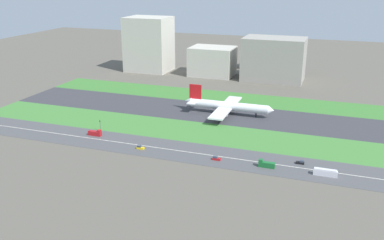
{
  "coord_description": "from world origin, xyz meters",
  "views": [
    {
      "loc": [
        95.68,
        -278.89,
        94.8
      ],
      "look_at": [
        9.8,
        -36.5,
        6.0
      ],
      "focal_mm": 39.75,
      "sensor_mm": 36.0,
      "label": 1
    }
  ],
  "objects_px": {
    "terminal_building": "(149,44)",
    "truck_1": "(266,164)",
    "truck_0": "(95,133)",
    "bus_0": "(325,172)",
    "car_1": "(216,158)",
    "fuel_tank_centre": "(251,60)",
    "hangar_building": "(212,61)",
    "traffic_light": "(100,125)",
    "car_0": "(140,148)",
    "office_tower": "(274,59)",
    "car_2": "(300,162)",
    "fuel_tank_west": "(226,59)",
    "airliner": "(227,106)"
  },
  "relations": [
    {
      "from": "truck_1",
      "to": "fuel_tank_centre",
      "type": "distance_m",
      "value": 244.33
    },
    {
      "from": "airliner",
      "to": "fuel_tank_west",
      "type": "relative_size",
      "value": 3.36
    },
    {
      "from": "traffic_light",
      "to": "car_1",
      "type": "bearing_deg",
      "value": -12.4
    },
    {
      "from": "car_1",
      "to": "fuel_tank_west",
      "type": "xyz_separation_m",
      "value": [
        -59.0,
        237.0,
        7.29
      ]
    },
    {
      "from": "fuel_tank_centre",
      "to": "car_1",
      "type": "bearing_deg",
      "value": -82.3
    },
    {
      "from": "car_0",
      "to": "car_1",
      "type": "distance_m",
      "value": 45.15
    },
    {
      "from": "terminal_building",
      "to": "truck_1",
      "type": "bearing_deg",
      "value": -51.05
    },
    {
      "from": "truck_0",
      "to": "bus_0",
      "type": "relative_size",
      "value": 0.72
    },
    {
      "from": "truck_0",
      "to": "office_tower",
      "type": "xyz_separation_m",
      "value": [
        79.22,
        182.0,
        18.12
      ]
    },
    {
      "from": "car_2",
      "to": "fuel_tank_west",
      "type": "relative_size",
      "value": 0.23
    },
    {
      "from": "truck_1",
      "to": "truck_0",
      "type": "bearing_deg",
      "value": -5.31
    },
    {
      "from": "car_0",
      "to": "truck_0",
      "type": "bearing_deg",
      "value": -15.72
    },
    {
      "from": "car_0",
      "to": "hangar_building",
      "type": "bearing_deg",
      "value": -85.36
    },
    {
      "from": "hangar_building",
      "to": "office_tower",
      "type": "height_order",
      "value": "office_tower"
    },
    {
      "from": "car_1",
      "to": "fuel_tank_centre",
      "type": "height_order",
      "value": "fuel_tank_centre"
    },
    {
      "from": "fuel_tank_centre",
      "to": "truck_1",
      "type": "bearing_deg",
      "value": -76.03
    },
    {
      "from": "car_2",
      "to": "fuel_tank_centre",
      "type": "height_order",
      "value": "fuel_tank_centre"
    },
    {
      "from": "truck_0",
      "to": "fuel_tank_west",
      "type": "bearing_deg",
      "value": 84.54
    },
    {
      "from": "car_1",
      "to": "office_tower",
      "type": "bearing_deg",
      "value": -89.56
    },
    {
      "from": "car_0",
      "to": "fuel_tank_centre",
      "type": "height_order",
      "value": "fuel_tank_centre"
    },
    {
      "from": "car_1",
      "to": "airliner",
      "type": "bearing_deg",
      "value": -78.8
    },
    {
      "from": "bus_0",
      "to": "fuel_tank_west",
      "type": "bearing_deg",
      "value": -64.08
    },
    {
      "from": "truck_1",
      "to": "fuel_tank_west",
      "type": "height_order",
      "value": "fuel_tank_west"
    },
    {
      "from": "car_2",
      "to": "car_1",
      "type": "height_order",
      "value": "same"
    },
    {
      "from": "airliner",
      "to": "car_0",
      "type": "height_order",
      "value": "airliner"
    },
    {
      "from": "bus_0",
      "to": "office_tower",
      "type": "height_order",
      "value": "office_tower"
    },
    {
      "from": "car_1",
      "to": "office_tower",
      "type": "relative_size",
      "value": 0.08
    },
    {
      "from": "bus_0",
      "to": "office_tower",
      "type": "relative_size",
      "value": 0.21
    },
    {
      "from": "car_2",
      "to": "fuel_tank_west",
      "type": "bearing_deg",
      "value": 114.24
    },
    {
      "from": "hangar_building",
      "to": "car_0",
      "type": "bearing_deg",
      "value": -85.36
    },
    {
      "from": "truck_0",
      "to": "fuel_tank_centre",
      "type": "distance_m",
      "value": 232.27
    },
    {
      "from": "car_1",
      "to": "hangar_building",
      "type": "bearing_deg",
      "value": -72.44
    },
    {
      "from": "car_1",
      "to": "terminal_building",
      "type": "height_order",
      "value": "terminal_building"
    },
    {
      "from": "truck_1",
      "to": "car_1",
      "type": "bearing_deg",
      "value": -0.0
    },
    {
      "from": "car_0",
      "to": "terminal_building",
      "type": "xyz_separation_m",
      "value": [
        -83.11,
        192.0,
        26.13
      ]
    },
    {
      "from": "traffic_light",
      "to": "car_0",
      "type": "bearing_deg",
      "value": -26.12
    },
    {
      "from": "airliner",
      "to": "car_1",
      "type": "bearing_deg",
      "value": -78.8
    },
    {
      "from": "truck_0",
      "to": "fuel_tank_centre",
      "type": "xyz_separation_m",
      "value": [
        48.66,
        227.0,
        7.19
      ]
    },
    {
      "from": "traffic_light",
      "to": "fuel_tank_west",
      "type": "distance_m",
      "value": 220.23
    },
    {
      "from": "airliner",
      "to": "fuel_tank_centre",
      "type": "relative_size",
      "value": 2.77
    },
    {
      "from": "airliner",
      "to": "truck_1",
      "type": "xyz_separation_m",
      "value": [
        42.37,
        -78.0,
        -4.56
      ]
    },
    {
      "from": "truck_1",
      "to": "terminal_building",
      "type": "distance_m",
      "value": 248.17
    },
    {
      "from": "traffic_light",
      "to": "terminal_building",
      "type": "relative_size",
      "value": 0.13
    },
    {
      "from": "fuel_tank_west",
      "to": "fuel_tank_centre",
      "type": "bearing_deg",
      "value": 0.0
    },
    {
      "from": "fuel_tank_west",
      "to": "hangar_building",
      "type": "bearing_deg",
      "value": -92.22
    },
    {
      "from": "car_2",
      "to": "hangar_building",
      "type": "xyz_separation_m",
      "value": [
        -103.95,
        182.0,
        12.96
      ]
    },
    {
      "from": "terminal_building",
      "to": "fuel_tank_centre",
      "type": "bearing_deg",
      "value": 25.06
    },
    {
      "from": "airliner",
      "to": "car_1",
      "type": "height_order",
      "value": "airliner"
    },
    {
      "from": "car_2",
      "to": "bus_0",
      "type": "xyz_separation_m",
      "value": [
        13.0,
        -10.0,
        0.9
      ]
    },
    {
      "from": "fuel_tank_west",
      "to": "truck_1",
      "type": "bearing_deg",
      "value": -70.07
    }
  ]
}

